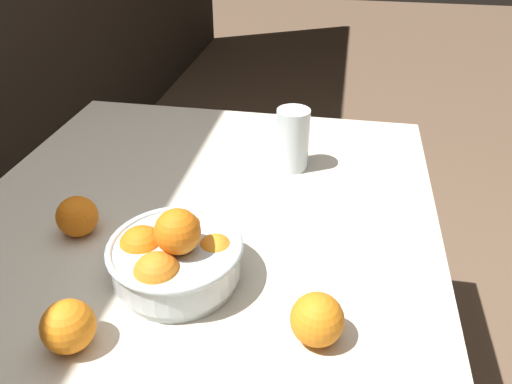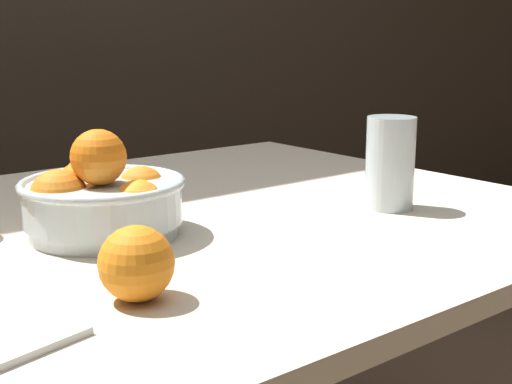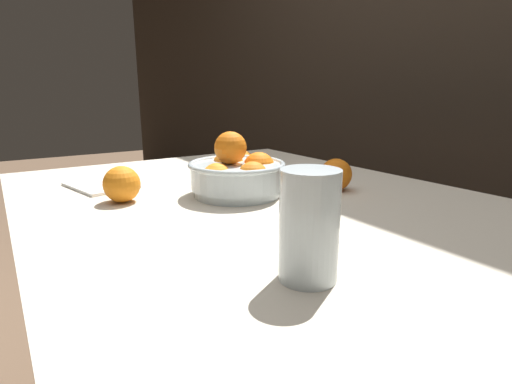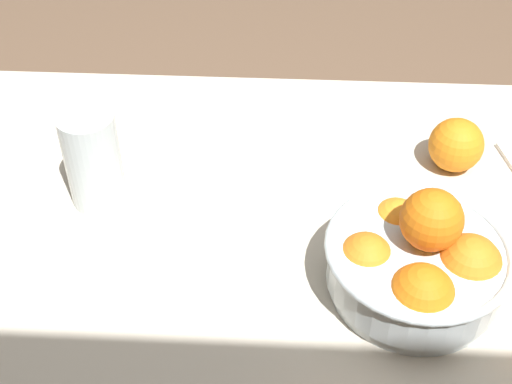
# 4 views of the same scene
# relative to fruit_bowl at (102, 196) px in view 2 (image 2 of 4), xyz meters

# --- Properties ---
(dining_table) EXTENTS (1.36, 1.00, 0.74)m
(dining_table) POSITION_rel_fruit_bowl_xyz_m (0.07, 0.02, -0.13)
(dining_table) COLOR beige
(dining_table) RESTS_ON ground_plane
(fruit_bowl) EXTENTS (0.23, 0.23, 0.15)m
(fruit_bowl) POSITION_rel_fruit_bowl_xyz_m (0.00, 0.00, 0.00)
(fruit_bowl) COLOR silver
(fruit_bowl) RESTS_ON dining_table
(juice_glass) EXTENTS (0.08, 0.08, 0.15)m
(juice_glass) POSITION_rel_fruit_bowl_xyz_m (0.44, -0.15, 0.01)
(juice_glass) COLOR #F4A314
(juice_glass) RESTS_ON dining_table
(orange_loose_near_bowl) EXTENTS (0.08, 0.08, 0.08)m
(orange_loose_near_bowl) POSITION_rel_fruit_bowl_xyz_m (-0.09, -0.25, -0.02)
(orange_loose_near_bowl) COLOR orange
(orange_loose_near_bowl) RESTS_ON dining_table
(orange_loose_front) EXTENTS (0.08, 0.08, 0.08)m
(orange_loose_front) POSITION_rel_fruit_bowl_xyz_m (0.10, 0.23, -0.02)
(orange_loose_front) COLOR orange
(orange_loose_front) RESTS_ON dining_table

